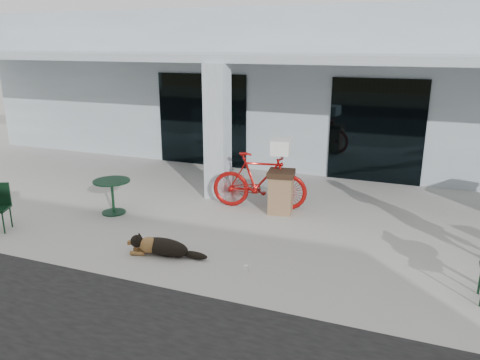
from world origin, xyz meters
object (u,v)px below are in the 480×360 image
at_px(dog, 164,246).
at_px(trash_receptacle, 281,192).
at_px(bicycle, 259,181).
at_px(cafe_table_near, 113,197).

distance_m(dog, trash_receptacle, 3.09).
bearing_deg(bicycle, cafe_table_near, 107.01).
relative_size(bicycle, dog, 1.97).
relative_size(bicycle, trash_receptacle, 2.24).
distance_m(dog, cafe_table_near, 2.55).
bearing_deg(bicycle, trash_receptacle, -111.01).
distance_m(bicycle, dog, 3.03).
xyz_separation_m(bicycle, dog, (-0.74, -2.90, -0.45)).
bearing_deg(dog, cafe_table_near, 131.60).
xyz_separation_m(bicycle, cafe_table_near, (-2.84, -1.46, -0.26)).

